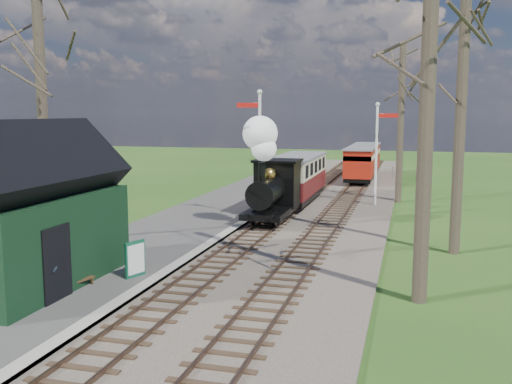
# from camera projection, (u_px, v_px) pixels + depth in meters

# --- Properties ---
(ground) EXTENTS (140.00, 140.00, 0.00)m
(ground) POSITION_uv_depth(u_px,v_px,m) (91.00, 367.00, 11.62)
(ground) COLOR #27531A
(ground) RESTS_ON ground
(distant_hills) EXTENTS (114.40, 48.00, 22.02)m
(distant_hills) POSITION_uv_depth(u_px,v_px,m) (369.00, 276.00, 75.00)
(distant_hills) COLOR #385B23
(distant_hills) RESTS_ON ground
(ballast_bed) EXTENTS (8.00, 60.00, 0.10)m
(ballast_bed) POSITION_uv_depth(u_px,v_px,m) (321.00, 203.00, 32.30)
(ballast_bed) COLOR brown
(ballast_bed) RESTS_ON ground
(track_near) EXTENTS (1.60, 60.00, 0.15)m
(track_near) POSITION_uv_depth(u_px,v_px,m) (298.00, 202.00, 32.63)
(track_near) COLOR brown
(track_near) RESTS_ON ground
(track_far) EXTENTS (1.60, 60.00, 0.15)m
(track_far) POSITION_uv_depth(u_px,v_px,m) (344.00, 204.00, 31.95)
(track_far) COLOR brown
(track_far) RESTS_ON ground
(platform) EXTENTS (5.00, 44.00, 0.20)m
(platform) POSITION_uv_depth(u_px,v_px,m) (189.00, 225.00, 25.90)
(platform) COLOR #474442
(platform) RESTS_ON ground
(coping_strip) EXTENTS (0.40, 44.00, 0.21)m
(coping_strip) POSITION_uv_depth(u_px,v_px,m) (237.00, 227.00, 25.30)
(coping_strip) COLOR #B2AD9E
(coping_strip) RESTS_ON ground
(station_shed) EXTENTS (3.25, 6.30, 4.78)m
(station_shed) POSITION_uv_depth(u_px,v_px,m) (30.00, 215.00, 16.25)
(station_shed) COLOR black
(station_shed) RESTS_ON platform
(semaphore_near) EXTENTS (1.22, 0.24, 6.22)m
(semaphore_near) POSITION_uv_depth(u_px,v_px,m) (258.00, 146.00, 26.61)
(semaphore_near) COLOR silver
(semaphore_near) RESTS_ON ground
(semaphore_far) EXTENTS (1.22, 0.24, 5.72)m
(semaphore_far) POSITION_uv_depth(u_px,v_px,m) (378.00, 146.00, 31.04)
(semaphore_far) COLOR silver
(semaphore_far) RESTS_ON ground
(bare_trees) EXTENTS (15.51, 22.39, 12.00)m
(bare_trees) POSITION_uv_depth(u_px,v_px,m) (272.00, 111.00, 20.21)
(bare_trees) COLOR #382D23
(bare_trees) RESTS_ON ground
(fence_line) EXTENTS (12.60, 0.08, 1.00)m
(fence_line) POSITION_uv_depth(u_px,v_px,m) (335.00, 170.00, 45.87)
(fence_line) COLOR slate
(fence_line) RESTS_ON ground
(locomotive) EXTENTS (1.93, 4.51, 4.83)m
(locomotive) POSITION_uv_depth(u_px,v_px,m) (271.00, 178.00, 25.99)
(locomotive) COLOR black
(locomotive) RESTS_ON ground
(coach) EXTENTS (2.25, 7.73, 2.37)m
(coach) POSITION_uv_depth(u_px,v_px,m) (297.00, 176.00, 31.87)
(coach) COLOR black
(coach) RESTS_ON ground
(red_carriage_a) EXTENTS (2.03, 5.02, 2.13)m
(red_carriage_a) POSITION_uv_depth(u_px,v_px,m) (360.00, 164.00, 41.14)
(red_carriage_a) COLOR black
(red_carriage_a) RESTS_ON ground
(red_carriage_b) EXTENTS (2.03, 5.02, 2.13)m
(red_carriage_b) POSITION_uv_depth(u_px,v_px,m) (366.00, 158.00, 46.40)
(red_carriage_b) COLOR black
(red_carriage_b) RESTS_ON ground
(sign_board) EXTENTS (0.33, 0.73, 1.10)m
(sign_board) POSITION_uv_depth(u_px,v_px,m) (135.00, 259.00, 17.28)
(sign_board) COLOR #104D33
(sign_board) RESTS_ON platform
(bench) EXTENTS (0.66, 1.30, 0.71)m
(bench) POSITION_uv_depth(u_px,v_px,m) (72.00, 276.00, 16.20)
(bench) COLOR #402C17
(bench) RESTS_ON platform
(person) EXTENTS (0.50, 0.63, 1.54)m
(person) POSITION_uv_depth(u_px,v_px,m) (49.00, 274.00, 14.90)
(person) COLOR #19212D
(person) RESTS_ON platform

